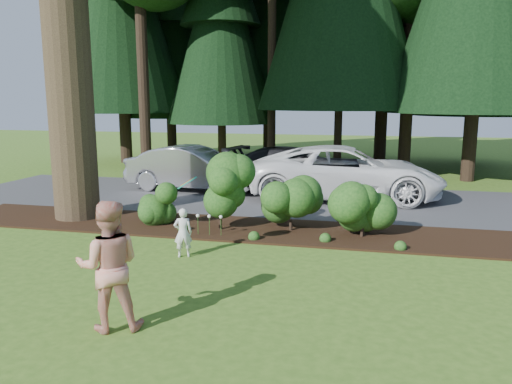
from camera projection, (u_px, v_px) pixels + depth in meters
ground at (186, 269)px, 10.06m from camera, size 80.00×80.00×0.00m
mulch_bed at (231, 228)px, 13.17m from camera, size 16.00×2.50×0.05m
driveway at (265, 198)px, 17.24m from camera, size 22.00×6.00×0.03m
shrub_row at (258, 201)px, 12.75m from camera, size 6.53×1.60×1.61m
lily_cluster at (209, 217)px, 12.34m from camera, size 0.69×0.09×0.57m
car_silver_wagon at (193, 168)px, 18.54m from camera, size 5.12×2.21×1.64m
car_white_suv at (346, 173)px, 16.89m from camera, size 6.71×3.48×1.81m
car_dark_suv at (295, 168)px, 18.88m from camera, size 5.70×3.22×1.56m
child at (183, 233)px, 10.74m from camera, size 0.46×0.39×1.08m
adult at (109, 266)px, 7.27m from camera, size 1.16×1.04×1.94m
frisbee at (187, 183)px, 10.43m from camera, size 0.43×0.48×0.30m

